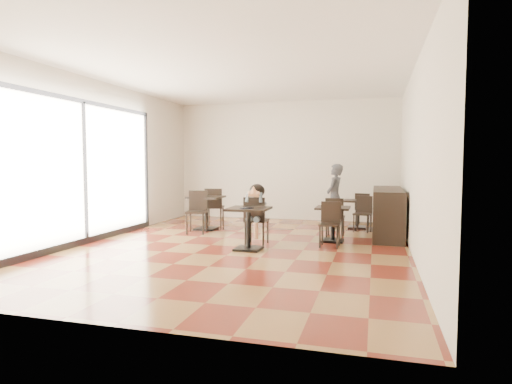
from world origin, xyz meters
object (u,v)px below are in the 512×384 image
(cafe_table_left, at_px, (206,213))
(chair_left_a, at_px, (215,207))
(child_table, at_px, (248,229))
(adult_patron, at_px, (335,197))
(chair_back_b, at_px, (362,214))
(chair_mid_b, at_px, (330,225))
(child, at_px, (257,214))
(cafe_table_mid, at_px, (333,224))
(chair_back_a, at_px, (364,209))
(child_chair, at_px, (257,220))
(cafe_table_back, at_px, (357,214))
(chair_left_b, at_px, (197,212))
(chair_mid_a, at_px, (335,217))

(cafe_table_left, distance_m, chair_left_a, 0.56)
(child_table, distance_m, adult_patron, 3.12)
(child_table, relative_size, chair_back_b, 0.95)
(chair_mid_b, bearing_deg, child, -173.96)
(cafe_table_mid, relative_size, chair_back_a, 0.86)
(child_chair, relative_size, cafe_table_back, 1.37)
(child, distance_m, chair_mid_b, 1.38)
(child, xyz_separation_m, cafe_table_mid, (1.37, 0.66, -0.23))
(cafe_table_mid, height_order, cafe_table_left, cafe_table_left)
(chair_left_b, bearing_deg, chair_mid_a, -4.06)
(cafe_table_back, bearing_deg, cafe_table_left, -160.54)
(child_chair, bearing_deg, child_table, 90.00)
(child_table, xyz_separation_m, child_chair, (0.00, 0.55, 0.08))
(child_chair, height_order, chair_back_b, child_chair)
(child, bearing_deg, child_table, -90.00)
(chair_mid_a, bearing_deg, chair_left_a, -12.30)
(chair_back_b, bearing_deg, child, -120.74)
(cafe_table_back, bearing_deg, cafe_table_mid, -101.63)
(chair_left_a, bearing_deg, cafe_table_back, 179.66)
(child_table, height_order, cafe_table_back, child_table)
(child, relative_size, cafe_table_left, 1.48)
(adult_patron, distance_m, cafe_table_mid, 1.68)
(child_table, distance_m, chair_mid_a, 2.23)
(adult_patron, distance_m, cafe_table_back, 0.73)
(chair_left_a, height_order, chair_back_b, chair_left_a)
(cafe_table_left, distance_m, chair_mid_a, 2.98)
(child, bearing_deg, chair_back_a, 58.76)
(cafe_table_mid, bearing_deg, adult_patron, 93.87)
(adult_patron, distance_m, chair_mid_b, 2.20)
(child_chair, relative_size, cafe_table_mid, 1.32)
(cafe_table_back, distance_m, chair_back_a, 0.57)
(chair_back_b, bearing_deg, chair_left_a, -166.20)
(adult_patron, height_order, cafe_table_mid, adult_patron)
(child_table, height_order, chair_back_a, chair_back_a)
(cafe_table_left, xyz_separation_m, chair_mid_a, (2.97, -0.18, 0.03))
(cafe_table_left, relative_size, cafe_table_back, 1.17)
(child_table, xyz_separation_m, chair_left_a, (-1.60, 2.49, 0.09))
(child_table, height_order, chair_back_b, chair_back_b)
(cafe_table_left, height_order, chair_mid_b, chair_mid_b)
(chair_back_b, bearing_deg, child_chair, -120.74)
(cafe_table_left, bearing_deg, chair_back_a, 26.42)
(adult_patron, bearing_deg, chair_back_b, 81.00)
(cafe_table_mid, distance_m, chair_left_a, 3.24)
(chair_mid_b, xyz_separation_m, chair_back_b, (0.53, 1.92, -0.01))
(adult_patron, distance_m, chair_back_a, 1.12)
(child_table, height_order, adult_patron, adult_patron)
(chair_left_a, distance_m, chair_back_b, 3.50)
(cafe_table_left, distance_m, chair_left_b, 0.56)
(adult_patron, relative_size, chair_back_a, 1.90)
(cafe_table_left, distance_m, cafe_table_back, 3.57)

